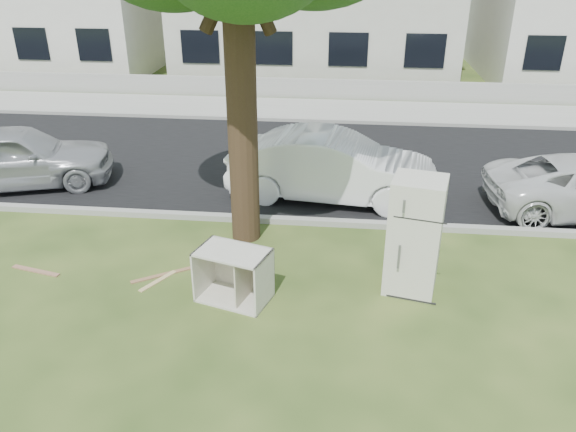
# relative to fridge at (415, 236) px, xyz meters

# --- Properties ---
(ground) EXTENTS (120.00, 120.00, 0.00)m
(ground) POSITION_rel_fridge_xyz_m (-2.56, -0.31, -0.97)
(ground) COLOR #284016
(road) EXTENTS (120.00, 7.00, 0.01)m
(road) POSITION_rel_fridge_xyz_m (-2.56, 5.69, -0.96)
(road) COLOR black
(road) RESTS_ON ground
(kerb_near) EXTENTS (120.00, 0.18, 0.12)m
(kerb_near) POSITION_rel_fridge_xyz_m (-2.56, 2.14, -0.97)
(kerb_near) COLOR gray
(kerb_near) RESTS_ON ground
(kerb_far) EXTENTS (120.00, 0.18, 0.12)m
(kerb_far) POSITION_rel_fridge_xyz_m (-2.56, 9.24, -0.97)
(kerb_far) COLOR gray
(kerb_far) RESTS_ON ground
(sidewalk) EXTENTS (120.00, 2.80, 0.01)m
(sidewalk) POSITION_rel_fridge_xyz_m (-2.56, 10.69, -0.96)
(sidewalk) COLOR gray
(sidewalk) RESTS_ON ground
(low_wall) EXTENTS (120.00, 0.15, 0.70)m
(low_wall) POSITION_rel_fridge_xyz_m (-2.56, 12.29, -0.62)
(low_wall) COLOR gray
(low_wall) RESTS_ON ground
(fridge) EXTENTS (0.94, 0.90, 1.93)m
(fridge) POSITION_rel_fridge_xyz_m (0.00, 0.00, 0.00)
(fridge) COLOR silver
(fridge) RESTS_ON ground
(cabinet) EXTENTS (1.25, 0.98, 0.86)m
(cabinet) POSITION_rel_fridge_xyz_m (-2.79, -0.60, -0.54)
(cabinet) COLOR white
(cabinet) RESTS_ON ground
(plank_a) EXTENTS (0.92, 0.64, 0.02)m
(plank_a) POSITION_rel_fridge_xyz_m (-4.16, -0.07, -0.95)
(plank_a) COLOR #8A6242
(plank_a) RESTS_ON ground
(plank_b) EXTENTS (0.94, 0.31, 0.02)m
(plank_b) POSITION_rel_fridge_xyz_m (-6.36, -0.16, -0.95)
(plank_b) COLOR #91644C
(plank_b) RESTS_ON ground
(plank_c) EXTENTS (0.46, 0.71, 0.02)m
(plank_c) POSITION_rel_fridge_xyz_m (-4.16, -0.26, -0.95)
(plank_c) COLOR tan
(plank_c) RESTS_ON ground
(car_center) EXTENTS (4.62, 2.05, 1.47)m
(car_center) POSITION_rel_fridge_xyz_m (-1.40, 3.48, -0.23)
(car_center) COLOR white
(car_center) RESTS_ON ground
(car_left) EXTENTS (4.52, 2.88, 1.43)m
(car_left) POSITION_rel_fridge_xyz_m (-8.60, 3.43, -0.25)
(car_left) COLOR #9C9DA3
(car_left) RESTS_ON ground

